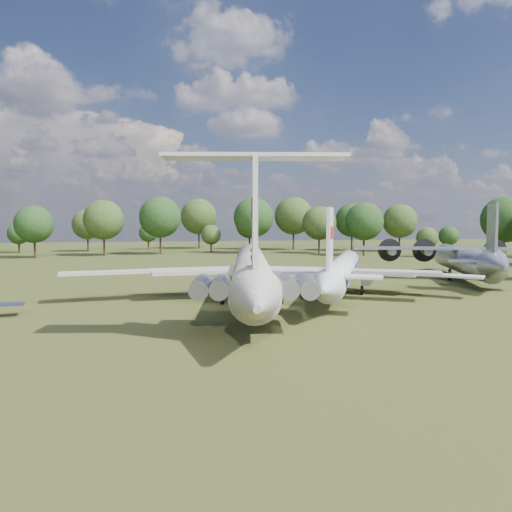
{
  "coord_description": "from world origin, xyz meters",
  "views": [
    {
      "loc": [
        -4.77,
        -57.43,
        9.35
      ],
      "look_at": [
        6.07,
        -0.4,
        5.0
      ],
      "focal_mm": 35.0,
      "sensor_mm": 36.0,
      "label": 1
    }
  ],
  "objects": [
    {
      "name": "ground",
      "position": [
        0.0,
        0.0,
        0.0
      ],
      "size": [
        300.0,
        300.0,
        0.0
      ],
      "primitive_type": "plane",
      "color": "#294216",
      "rests_on": "ground"
    },
    {
      "name": "il62_airliner",
      "position": [
        5.25,
        -2.06,
        2.74
      ],
      "size": [
        51.7,
        62.29,
        5.49
      ],
      "primitive_type": null,
      "rotation": [
        0.0,
        0.0,
        -0.17
      ],
      "color": "silver",
      "rests_on": "ground"
    },
    {
      "name": "tu104_jet",
      "position": [
        17.47,
        1.92,
        2.21
      ],
      "size": [
        48.57,
        53.97,
        4.42
      ],
      "primitive_type": null,
      "rotation": [
        0.0,
        0.0,
        -0.43
      ],
      "color": "silver",
      "rests_on": "ground"
    },
    {
      "name": "an12_transport",
      "position": [
        40.78,
        11.19,
        2.45
      ],
      "size": [
        43.63,
        46.07,
        4.91
      ],
      "primitive_type": null,
      "rotation": [
        0.0,
        0.0,
        -0.33
      ],
      "color": "#ACAFB5",
      "rests_on": "ground"
    },
    {
      "name": "person_on_il62",
      "position": [
        2.71,
        -17.21,
        6.45
      ],
      "size": [
        0.76,
        0.56,
        1.93
      ],
      "primitive_type": "imported",
      "rotation": [
        0.0,
        0.0,
        3.0
      ],
      "color": "#9A824E",
      "rests_on": "il62_airliner"
    }
  ]
}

